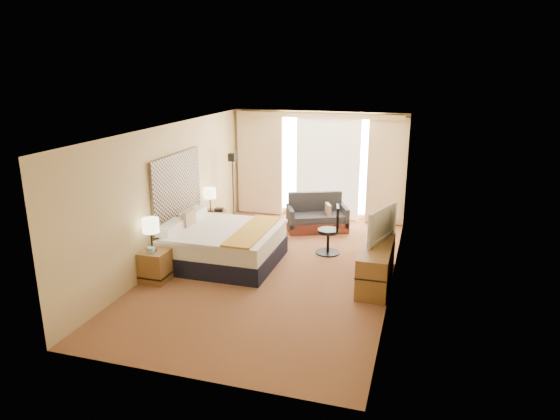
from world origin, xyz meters
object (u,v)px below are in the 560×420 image
(lamp_right, at_px, (210,194))
(television, at_px, (377,224))
(bed, at_px, (223,245))
(floor_lamp, at_px, (233,175))
(media_dresser, at_px, (376,263))
(loveseat, at_px, (317,218))
(nightstand_right, at_px, (214,223))
(nightstand_left, at_px, (156,265))
(desk_chair, at_px, (331,232))
(lamp_left, at_px, (151,226))

(lamp_right, bearing_deg, television, -18.23)
(bed, xyz_separation_m, floor_lamp, (-0.69, 2.26, 0.85))
(media_dresser, height_order, loveseat, loveseat)
(bed, xyz_separation_m, lamp_right, (-0.86, 1.35, 0.61))
(loveseat, relative_size, floor_lamp, 0.89)
(television, bearing_deg, loveseat, 53.01)
(loveseat, bearing_deg, floor_lamp, 161.83)
(nightstand_right, bearing_deg, loveseat, 26.44)
(nightstand_left, relative_size, loveseat, 0.36)
(nightstand_right, xyz_separation_m, television, (3.65, -1.28, 0.73))
(floor_lamp, bearing_deg, nightstand_left, -92.03)
(lamp_right, xyz_separation_m, television, (3.71, -1.22, 0.03))
(media_dresser, relative_size, desk_chair, 1.82)
(desk_chair, bearing_deg, media_dresser, -58.99)
(desk_chair, height_order, lamp_right, lamp_right)
(nightstand_right, distance_m, media_dresser, 3.97)
(media_dresser, height_order, lamp_right, lamp_right)
(nightstand_right, distance_m, floor_lamp, 1.27)
(bed, bearing_deg, lamp_left, -125.53)
(nightstand_left, relative_size, lamp_left, 0.92)
(media_dresser, xyz_separation_m, lamp_left, (-3.71, -1.11, 0.66))
(desk_chair, height_order, lamp_left, lamp_left)
(floor_lamp, distance_m, lamp_right, 0.95)
(media_dresser, bearing_deg, lamp_right, 159.67)
(media_dresser, relative_size, lamp_left, 3.00)
(floor_lamp, height_order, lamp_right, floor_lamp)
(nightstand_left, height_order, nightstand_right, same)
(television, bearing_deg, bed, 111.69)
(nightstand_right, relative_size, lamp_left, 0.92)
(media_dresser, relative_size, television, 1.72)
(nightstand_left, bearing_deg, television, 18.50)
(floor_lamp, distance_m, television, 4.13)
(nightstand_right, relative_size, bed, 0.27)
(loveseat, distance_m, television, 2.89)
(bed, bearing_deg, loveseat, 62.45)
(nightstand_right, height_order, lamp_left, lamp_left)
(nightstand_left, height_order, desk_chair, desk_chair)
(bed, bearing_deg, television, 2.68)
(media_dresser, bearing_deg, nightstand_left, -164.16)
(lamp_left, bearing_deg, bed, 54.47)
(bed, distance_m, desk_chair, 2.15)
(lamp_right, distance_m, television, 3.90)
(nightstand_left, distance_m, nightstand_right, 2.50)
(nightstand_left, distance_m, television, 3.92)
(media_dresser, height_order, desk_chair, desk_chair)
(loveseat, bearing_deg, bed, -141.17)
(nightstand_right, xyz_separation_m, lamp_right, (-0.06, -0.06, 0.69))
(bed, relative_size, lamp_left, 3.36)
(lamp_right, bearing_deg, floor_lamp, 79.15)
(loveseat, relative_size, television, 1.44)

